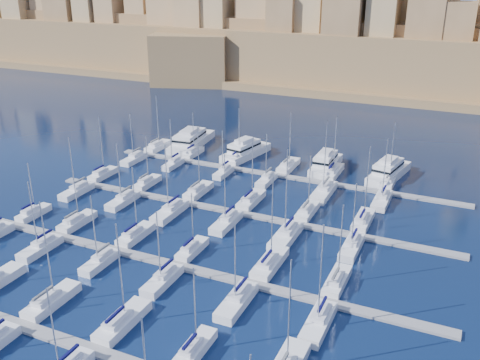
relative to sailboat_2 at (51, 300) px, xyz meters
The scene contains 48 objects.
ground 30.72m from the sailboat_2, 67.71° to the left, with size 600.00×600.00×0.00m, color black.
pontoon_near 12.93m from the sailboat_2, 25.61° to the right, with size 84.00×2.00×0.40m, color slate.
pontoon_mid_near 20.14m from the sailboat_2, 54.64° to the left, with size 84.00×2.00×0.40m, color slate.
pontoon_mid_far 40.15m from the sailboat_2, 73.13° to the left, with size 84.00×2.00×0.40m, color slate.
pontoon_far 61.53m from the sailboat_2, 79.09° to the left, with size 84.00×2.00×0.40m, color slate.
sailboat_2 is the anchor object (origin of this frame).
sailboat_3 12.08m from the sailboat_2, ahead, with size 2.93×9.75×15.35m.
sailboat_4 23.55m from the sailboat_2, ahead, with size 2.39×7.98×12.43m.
sailboat_12 31.78m from the sailboat_2, 138.46° to the left, with size 2.25×7.51×11.10m.
sailboat_13 25.57m from the sailboat_2, 122.29° to the left, with size 2.58×8.61×13.20m.
sailboat_14 21.73m from the sailboat_2, 91.82° to the left, with size 2.65×8.83×13.58m.
sailboat_15 23.91m from the sailboat_2, 62.65° to the left, with size 2.35×7.85×11.12m.
sailboat_16 33.19m from the sailboat_2, 42.30° to the left, with size 3.02×10.08×15.95m.
sailboat_17 41.76m from the sailboat_2, 31.28° to the left, with size 2.62×8.75×13.44m.
sailboat_19 16.90m from the sailboat_2, 138.30° to the left, with size 2.57×8.57×13.24m.
sailboat_20 11.63m from the sailboat_2, 92.75° to the left, with size 2.34×7.81×12.80m.
sailboat_21 16.06m from the sailboat_2, 44.20° to the left, with size 2.60×8.66×12.67m.
sailboat_22 26.39m from the sailboat_2, 24.08° to the left, with size 2.86×9.53×13.44m.
sailboat_23 37.66m from the sailboat_2, 16.75° to the left, with size 2.81×9.37×15.84m.
sailboat_24 49.90m from the sailboat_2, 119.52° to the left, with size 2.46×8.21×14.31m.
sailboat_25 45.06m from the sailboat_2, 106.09° to the left, with size 2.39×7.97×11.43m.
sailboat_26 43.81m from the sailboat_2, 90.08° to the left, with size 2.71×9.02×14.95m.
sailboat_27 45.62m from the sailboat_2, 74.74° to the left, with size 2.83×9.42×13.60m.
sailboat_28 49.80m from the sailboat_2, 61.12° to the left, with size 2.58×8.59×12.23m.
sailboat_29 56.10m from the sailboat_2, 51.64° to the left, with size 2.81×9.37×15.39m.
sailboat_30 40.63m from the sailboat_2, 125.23° to the left, with size 2.60×8.67×13.10m.
sailboat_31 35.13m from the sailboat_2, 109.27° to the left, with size 2.62×8.74×13.23m.
sailboat_32 32.55m from the sailboat_2, 90.18° to the left, with size 2.99×9.98×14.86m.
sailboat_33 34.95m from the sailboat_2, 70.20° to the left, with size 2.79×9.29×14.54m.
sailboat_34 40.06m from the sailboat_2, 53.63° to the left, with size 3.17×10.58×17.26m.
sailboat_35 48.36m from the sailboat_2, 43.17° to the left, with size 2.66×8.88×12.81m.
sailboat_36 70.21m from the sailboat_2, 110.13° to the left, with size 2.77×9.23×14.47m.
sailboat_37 66.52m from the sailboat_2, 101.42° to the left, with size 2.33×7.78×11.38m.
sailboat_38 65.93m from the sailboat_2, 90.76° to the left, with size 2.77×9.24×13.56m.
sailboat_39 67.19m from the sailboat_2, 79.54° to the left, with size 2.86×9.54×13.81m.
sailboat_40 70.13m from the sailboat_2, 70.92° to the left, with size 2.99×9.97×13.94m.
sailboat_41 74.89m from the sailboat_2, 61.52° to the left, with size 2.71×9.05×14.36m.
sailboat_42 60.26m from the sailboat_2, 113.56° to the left, with size 2.57×8.58×12.47m.
sailboat_43 57.45m from the sailboat_2, 103.51° to the left, with size 2.19×7.31×12.18m.
sailboat_44 55.88m from the sailboat_2, 89.93° to the left, with size 2.18×7.27×11.10m.
sailboat_45 56.56m from the sailboat_2, 78.93° to the left, with size 2.41×8.02×11.75m.
sailboat_46 59.38m from the sailboat_2, 65.82° to the left, with size 3.22×10.74×16.46m.
sailboat_47 65.72m from the sailboat_2, 56.48° to the left, with size 2.84×9.48×14.22m.
motor_yacht_a 73.48m from the sailboat_2, 103.62° to the left, with size 7.79×20.22×5.25m.
motor_yacht_b 69.63m from the sailboat_2, 90.47° to the left, with size 7.87×16.67×5.25m.
motor_yacht_c 71.94m from the sailboat_2, 73.47° to the left, with size 4.47×14.68×5.25m.
motor_yacht_d 78.02m from the sailboat_2, 63.41° to the left, with size 7.79×16.93×5.25m.
fortified_city 184.57m from the sailboat_2, 86.43° to the left, with size 460.00×108.95×59.52m.
Camera 1 is at (39.13, -75.70, 44.90)m, focal length 40.00 mm.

